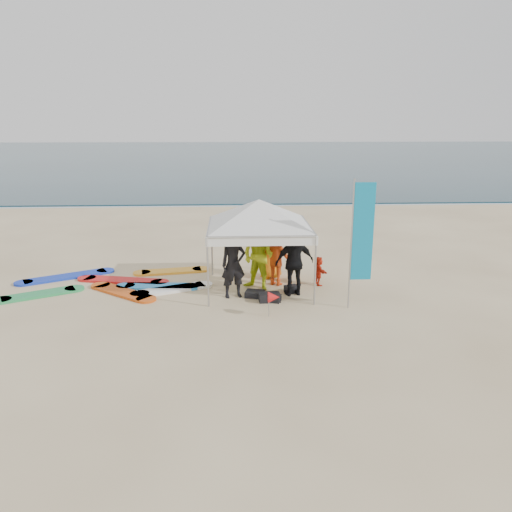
{
  "coord_description": "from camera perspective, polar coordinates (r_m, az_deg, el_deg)",
  "views": [
    {
      "loc": [
        -0.59,
        -10.08,
        4.66
      ],
      "look_at": [
        0.04,
        2.6,
        1.2
      ],
      "focal_mm": 35.0,
      "sensor_mm": 36.0,
      "label": 1
    }
  ],
  "objects": [
    {
      "name": "ground",
      "position": [
        11.12,
        0.47,
        -9.53
      ],
      "size": [
        120.0,
        120.0,
        0.0
      ],
      "primitive_type": "plane",
      "color": "beige",
      "rests_on": "ground"
    },
    {
      "name": "person_orange_a",
      "position": [
        14.46,
        2.39,
        -0.0
      ],
      "size": [
        1.28,
        1.1,
        1.72
      ],
      "primitive_type": "imported",
      "rotation": [
        0.0,
        0.0,
        2.63
      ],
      "color": "#C43A11",
      "rests_on": "ground"
    },
    {
      "name": "shoreline_foam",
      "position": [
        28.66,
        -1.61,
        5.89
      ],
      "size": [
        160.0,
        1.2,
        0.01
      ],
      "primitive_type": "cube",
      "color": "silver",
      "rests_on": "ground"
    },
    {
      "name": "marker_pennant",
      "position": [
        12.19,
        2.04,
        -4.74
      ],
      "size": [
        0.28,
        0.28,
        0.64
      ],
      "color": "#A5A5A8",
      "rests_on": "ground"
    },
    {
      "name": "person_seated",
      "position": [
        14.64,
        7.16,
        -1.69
      ],
      "size": [
        0.4,
        0.82,
        0.85
      ],
      "primitive_type": "imported",
      "rotation": [
        0.0,
        0.0,
        1.76
      ],
      "color": "red",
      "rests_on": "ground"
    },
    {
      "name": "person_orange_b",
      "position": [
        15.07,
        1.68,
        0.8
      ],
      "size": [
        1.05,
        0.92,
        1.8
      ],
      "primitive_type": "imported",
      "rotation": [
        0.0,
        0.0,
        3.63
      ],
      "color": "orange",
      "rests_on": "ground"
    },
    {
      "name": "canopy_tent",
      "position": [
        13.73,
        0.34,
        6.44
      ],
      "size": [
        3.89,
        3.89,
        2.94
      ],
      "color": "#A5A5A8",
      "rests_on": "ground"
    },
    {
      "name": "person_black_a",
      "position": [
        13.41,
        -2.6,
        -0.97
      ],
      "size": [
        0.77,
        0.61,
        1.84
      ],
      "primitive_type": "imported",
      "rotation": [
        0.0,
        0.0,
        0.28
      ],
      "color": "black",
      "rests_on": "ground"
    },
    {
      "name": "person_yellow",
      "position": [
        14.0,
        0.26,
        0.02
      ],
      "size": [
        1.21,
        1.16,
        1.97
      ],
      "primitive_type": "imported",
      "rotation": [
        0.0,
        0.0,
        -0.62
      ],
      "color": "#BED11D",
      "rests_on": "ground"
    },
    {
      "name": "person_black_b",
      "position": [
        13.58,
        4.42,
        -0.72
      ],
      "size": [
        1.17,
        0.71,
        1.87
      ],
      "primitive_type": "imported",
      "rotation": [
        0.0,
        0.0,
        3.39
      ],
      "color": "black",
      "rests_on": "ground"
    },
    {
      "name": "feather_flag",
      "position": [
        12.64,
        11.98,
        2.51
      ],
      "size": [
        0.56,
        0.04,
        3.31
      ],
      "color": "#A5A5A8",
      "rests_on": "ground"
    },
    {
      "name": "ocean",
      "position": [
        70.23,
        -2.37,
        11.46
      ],
      "size": [
        160.0,
        84.0,
        0.08
      ],
      "primitive_type": "cube",
      "color": "#0C2633",
      "rests_on": "ground"
    },
    {
      "name": "surfboard_spread",
      "position": [
        15.16,
        -15.26,
        -3.07
      ],
      "size": [
        5.54,
        3.19,
        0.07
      ],
      "color": "#27904D",
      "rests_on": "ground"
    },
    {
      "name": "gear_pile",
      "position": [
        13.51,
        1.56,
        -4.5
      ],
      "size": [
        1.55,
        1.09,
        0.22
      ],
      "color": "black",
      "rests_on": "ground"
    }
  ]
}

